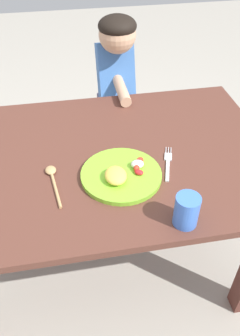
% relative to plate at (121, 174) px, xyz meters
% --- Properties ---
extents(ground_plane, '(8.00, 8.00, 0.00)m').
position_rel_plate_xyz_m(ground_plane, '(-0.07, 0.13, -0.69)').
color(ground_plane, '#ABA598').
extents(dining_table, '(1.33, 0.85, 0.68)m').
position_rel_plate_xyz_m(dining_table, '(-0.07, 0.13, -0.14)').
color(dining_table, brown).
rests_on(dining_table, ground_plane).
extents(plate, '(0.28, 0.28, 0.05)m').
position_rel_plate_xyz_m(plate, '(0.00, 0.00, 0.00)').
color(plate, '#86D232').
rests_on(plate, dining_table).
extents(fork, '(0.07, 0.19, 0.01)m').
position_rel_plate_xyz_m(fork, '(0.18, 0.04, -0.01)').
color(fork, silver).
rests_on(fork, dining_table).
extents(spoon, '(0.05, 0.21, 0.02)m').
position_rel_plate_xyz_m(spoon, '(-0.23, 0.03, -0.01)').
color(spoon, tan).
rests_on(spoon, dining_table).
extents(drinking_cup, '(0.07, 0.07, 0.10)m').
position_rel_plate_xyz_m(drinking_cup, '(0.15, -0.23, 0.04)').
color(drinking_cup, '#4076E3').
rests_on(drinking_cup, dining_table).
extents(person, '(0.17, 0.40, 1.00)m').
position_rel_plate_xyz_m(person, '(0.10, 0.73, -0.13)').
color(person, '#474261').
rests_on(person, ground_plane).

